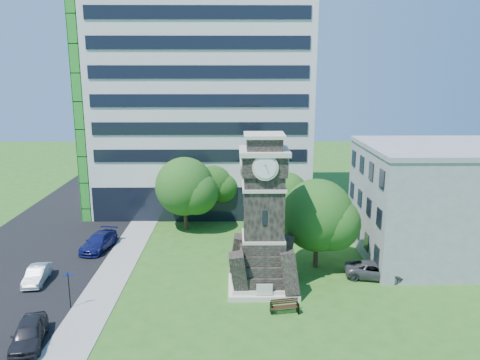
{
  "coord_description": "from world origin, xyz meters",
  "views": [
    {
      "loc": [
        0.87,
        -32.34,
        16.79
      ],
      "look_at": [
        1.24,
        5.67,
        7.84
      ],
      "focal_mm": 35.0,
      "sensor_mm": 36.0,
      "label": 1
    }
  ],
  "objects_px": {
    "car_street_south": "(29,334)",
    "street_sign": "(69,286)",
    "clock_tower": "(263,223)",
    "park_bench": "(284,306)",
    "car_street_north": "(99,242)",
    "car_street_mid": "(37,275)",
    "car_east_lot": "(375,270)"
  },
  "relations": [
    {
      "from": "car_east_lot",
      "to": "car_street_mid",
      "type": "bearing_deg",
      "value": 103.66
    },
    {
      "from": "clock_tower",
      "to": "car_street_north",
      "type": "height_order",
      "value": "clock_tower"
    },
    {
      "from": "park_bench",
      "to": "clock_tower",
      "type": "bearing_deg",
      "value": 96.4
    },
    {
      "from": "car_street_mid",
      "to": "car_street_south",
      "type": "bearing_deg",
      "value": -75.87
    },
    {
      "from": "car_street_north",
      "to": "car_east_lot",
      "type": "height_order",
      "value": "car_street_north"
    },
    {
      "from": "car_street_mid",
      "to": "street_sign",
      "type": "bearing_deg",
      "value": -51.39
    },
    {
      "from": "car_street_mid",
      "to": "park_bench",
      "type": "height_order",
      "value": "car_street_mid"
    },
    {
      "from": "car_east_lot",
      "to": "clock_tower",
      "type": "bearing_deg",
      "value": 111.1
    },
    {
      "from": "car_street_mid",
      "to": "car_east_lot",
      "type": "distance_m",
      "value": 27.63
    },
    {
      "from": "car_street_north",
      "to": "car_east_lot",
      "type": "relative_size",
      "value": 1.06
    },
    {
      "from": "car_street_mid",
      "to": "car_street_north",
      "type": "bearing_deg",
      "value": 62.26
    },
    {
      "from": "car_street_south",
      "to": "street_sign",
      "type": "xyz_separation_m",
      "value": [
        0.98,
        4.64,
        0.95
      ]
    },
    {
      "from": "clock_tower",
      "to": "street_sign",
      "type": "xyz_separation_m",
      "value": [
        -14.09,
        -3.4,
        -3.56
      ]
    },
    {
      "from": "car_street_mid",
      "to": "car_street_north",
      "type": "xyz_separation_m",
      "value": [
        2.95,
        7.19,
        0.1
      ]
    },
    {
      "from": "car_east_lot",
      "to": "park_bench",
      "type": "relative_size",
      "value": 2.43
    },
    {
      "from": "clock_tower",
      "to": "car_street_north",
      "type": "relative_size",
      "value": 2.36
    },
    {
      "from": "car_street_mid",
      "to": "car_east_lot",
      "type": "relative_size",
      "value": 0.81
    },
    {
      "from": "clock_tower",
      "to": "park_bench",
      "type": "height_order",
      "value": "clock_tower"
    },
    {
      "from": "clock_tower",
      "to": "car_east_lot",
      "type": "xyz_separation_m",
      "value": [
        9.39,
        1.41,
        -4.6
      ]
    },
    {
      "from": "street_sign",
      "to": "car_east_lot",
      "type": "bearing_deg",
      "value": -5.09
    },
    {
      "from": "clock_tower",
      "to": "car_street_north",
      "type": "bearing_deg",
      "value": 152.14
    },
    {
      "from": "car_street_mid",
      "to": "car_street_north",
      "type": "distance_m",
      "value": 7.77
    },
    {
      "from": "car_street_mid",
      "to": "park_bench",
      "type": "relative_size",
      "value": 1.96
    },
    {
      "from": "car_east_lot",
      "to": "street_sign",
      "type": "relative_size",
      "value": 1.78
    },
    {
      "from": "street_sign",
      "to": "park_bench",
      "type": "bearing_deg",
      "value": -19.73
    },
    {
      "from": "park_bench",
      "to": "car_street_south",
      "type": "bearing_deg",
      "value": -177.74
    },
    {
      "from": "clock_tower",
      "to": "car_street_south",
      "type": "xyz_separation_m",
      "value": [
        -15.07,
        -8.04,
        -4.51
      ]
    },
    {
      "from": "car_street_north",
      "to": "street_sign",
      "type": "relative_size",
      "value": 1.88
    },
    {
      "from": "car_street_south",
      "to": "car_east_lot",
      "type": "relative_size",
      "value": 0.92
    },
    {
      "from": "street_sign",
      "to": "car_street_mid",
      "type": "bearing_deg",
      "value": 117.35
    },
    {
      "from": "clock_tower",
      "to": "car_east_lot",
      "type": "distance_m",
      "value": 10.55
    },
    {
      "from": "car_street_mid",
      "to": "street_sign",
      "type": "relative_size",
      "value": 1.43
    }
  ]
}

